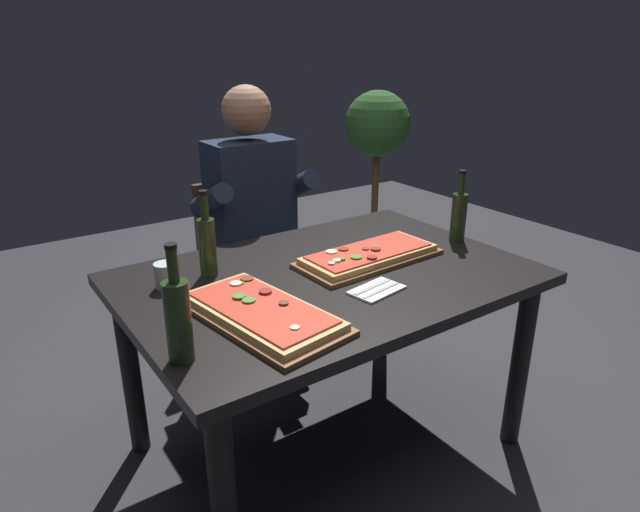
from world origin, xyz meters
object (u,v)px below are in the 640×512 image
dining_table (328,298)px  vinegar_bottle_green (178,318)px  pizza_rectangular_left (261,313)px  oil_bottle_amber (459,215)px  potted_plant_corner (376,171)px  tumbler_near_camera (166,277)px  seated_diner (256,217)px  wine_bottle_dark (207,244)px  diner_chair (246,260)px  pizza_rectangular_front (369,256)px

dining_table → vinegar_bottle_green: bearing=-158.8°
pizza_rectangular_left → oil_bottle_amber: (1.00, 0.15, 0.09)m
dining_table → potted_plant_corner: potted_plant_corner is taller
tumbler_near_camera → seated_diner: bearing=40.2°
wine_bottle_dark → vinegar_bottle_green: (-0.29, -0.47, 0.00)m
pizza_rectangular_left → diner_chair: (0.47, 1.02, -0.27)m
oil_bottle_amber → vinegar_bottle_green: bearing=-169.8°
pizza_rectangular_front → vinegar_bottle_green: (-0.83, -0.26, 0.10)m
diner_chair → potted_plant_corner: 1.17m
oil_bottle_amber → wine_bottle_dark: bearing=166.2°
pizza_rectangular_front → oil_bottle_amber: bearing=-4.2°
tumbler_near_camera → potted_plant_corner: size_ratio=0.07×
pizza_rectangular_left → potted_plant_corner: bearing=40.4°
dining_table → vinegar_bottle_green: vinegar_bottle_green is taller
oil_bottle_amber → vinegar_bottle_green: size_ratio=0.92×
pizza_rectangular_left → oil_bottle_amber: bearing=8.3°
pizza_rectangular_front → diner_chair: (-0.08, 0.84, -0.27)m
pizza_rectangular_left → seated_diner: size_ratio=0.43×
oil_bottle_amber → seated_diner: 0.92m
pizza_rectangular_left → tumbler_near_camera: (-0.15, 0.38, 0.02)m
dining_table → tumbler_near_camera: 0.57m
diner_chair → pizza_rectangular_left: bearing=-114.8°
dining_table → potted_plant_corner: (1.21, 1.17, 0.10)m
pizza_rectangular_left → vinegar_bottle_green: (-0.28, -0.08, 0.10)m
dining_table → seated_diner: 0.75m
pizza_rectangular_front → oil_bottle_amber: (0.44, -0.03, 0.09)m
vinegar_bottle_green → potted_plant_corner: (1.85, 1.42, -0.12)m
wine_bottle_dark → seated_diner: bearing=47.9°
pizza_rectangular_front → pizza_rectangular_left: (-0.56, -0.18, 0.00)m
pizza_rectangular_left → seated_diner: bearing=62.3°
tumbler_near_camera → seated_diner: 0.81m
seated_diner → oil_bottle_amber: bearing=-55.3°
wine_bottle_dark → pizza_rectangular_front: bearing=-20.9°
wine_bottle_dark → seated_diner: 0.70m
pizza_rectangular_front → diner_chair: bearing=95.7°
pizza_rectangular_front → tumbler_near_camera: 0.73m
vinegar_bottle_green → tumbler_near_camera: size_ratio=3.73×
diner_chair → seated_diner: (-0.00, -0.12, 0.26)m
potted_plant_corner → pizza_rectangular_front: bearing=-131.1°
pizza_rectangular_left → seated_diner: 1.02m
dining_table → tumbler_near_camera: size_ratio=16.41×
dining_table → wine_bottle_dark: (-0.35, 0.22, 0.21)m
dining_table → oil_bottle_amber: oil_bottle_amber is taller
vinegar_bottle_green → tumbler_near_camera: 0.48m
tumbler_near_camera → diner_chair: size_ratio=0.10×
wine_bottle_dark → seated_diner: seated_diner is taller
oil_bottle_amber → potted_plant_corner: potted_plant_corner is taller
dining_table → oil_bottle_amber: size_ratio=4.80×
diner_chair → pizza_rectangular_front: bearing=-84.3°
pizza_rectangular_left → vinegar_bottle_green: bearing=-163.4°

